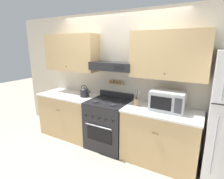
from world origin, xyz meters
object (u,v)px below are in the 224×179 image
object	(u,v)px
tea_kettle	(84,92)
microwave	(167,101)
utensil_crock	(137,102)
stove_range	(109,124)

from	to	relation	value
tea_kettle	microwave	world-z (taller)	microwave
tea_kettle	utensil_crock	size ratio (longest dim) A/B	0.87
tea_kettle	microwave	bearing A→B (deg)	0.63
microwave	utensil_crock	distance (m)	0.52
utensil_crock	microwave	bearing A→B (deg)	2.00
utensil_crock	stove_range	bearing A→B (deg)	-177.05
stove_range	tea_kettle	size ratio (longest dim) A/B	4.24
stove_range	tea_kettle	xyz separation A→B (m)	(-0.58, 0.03, 0.55)
tea_kettle	microwave	size ratio (longest dim) A/B	0.46
tea_kettle	microwave	distance (m)	1.63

